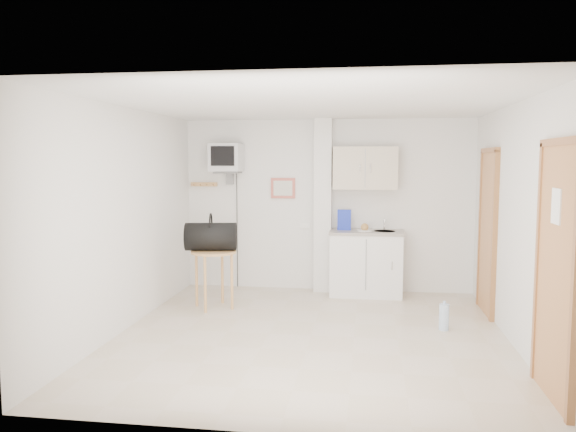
# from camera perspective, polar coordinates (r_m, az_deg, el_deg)

# --- Properties ---
(ground) EXTENTS (4.50, 4.50, 0.00)m
(ground) POSITION_cam_1_polar(r_m,az_deg,el_deg) (6.27, 2.35, -12.03)
(ground) COLOR beige
(ground) RESTS_ON ground
(room_envelope) EXTENTS (4.24, 4.54, 2.55)m
(room_envelope) POSITION_cam_1_polar(r_m,az_deg,el_deg) (6.06, 4.76, 2.16)
(room_envelope) COLOR white
(room_envelope) RESTS_ON ground
(kitchenette) EXTENTS (1.03, 0.58, 2.10)m
(kitchenette) POSITION_cam_1_polar(r_m,az_deg,el_deg) (8.03, 7.92, -2.29)
(kitchenette) COLOR white
(kitchenette) RESTS_ON ground
(crt_television) EXTENTS (0.44, 0.45, 2.15)m
(crt_television) POSITION_cam_1_polar(r_m,az_deg,el_deg) (8.23, -6.27, 5.83)
(crt_television) COLOR slate
(crt_television) RESTS_ON ground
(round_table) EXTENTS (0.58, 0.58, 0.75)m
(round_table) POSITION_cam_1_polar(r_m,az_deg,el_deg) (7.31, -7.55, -4.40)
(round_table) COLOR tan
(round_table) RESTS_ON ground
(duffel_bag) EXTENTS (0.70, 0.47, 0.48)m
(duffel_bag) POSITION_cam_1_polar(r_m,az_deg,el_deg) (7.30, -7.84, -2.06)
(duffel_bag) COLOR black
(duffel_bag) RESTS_ON round_table
(water_bottle) EXTENTS (0.11, 0.11, 0.33)m
(water_bottle) POSITION_cam_1_polar(r_m,az_deg,el_deg) (6.65, 15.57, -9.85)
(water_bottle) COLOR #AFC9E9
(water_bottle) RESTS_ON ground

